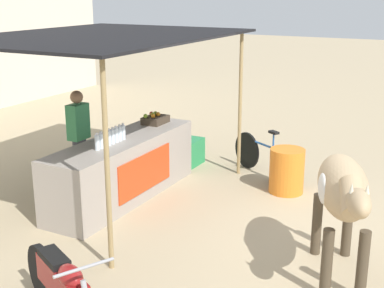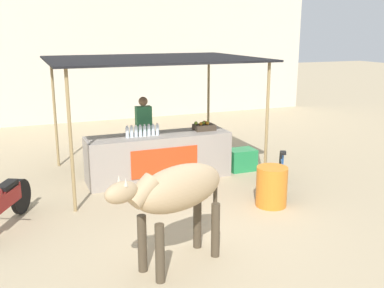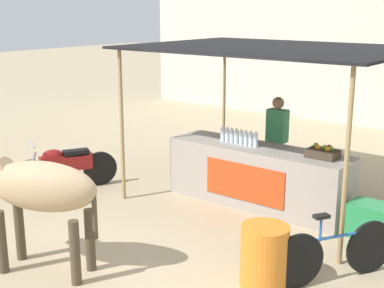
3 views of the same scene
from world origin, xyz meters
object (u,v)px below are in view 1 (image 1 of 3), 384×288
Objects in this scene: fruit_crate at (155,119)px; stall_counter at (123,168)px; motorcycle_parked at (64,287)px; bicycle_leaning at (265,156)px; water_barrel at (287,171)px; vendor_behind_counter at (79,141)px; cooler_box at (187,152)px; cow at (343,192)px.

stall_counter is at bearing -176.76° from fruit_crate.
fruit_crate is at bearing 20.04° from motorcycle_parked.
water_barrel is at bearing -134.71° from bicycle_leaning.
vendor_behind_counter is 3.33m from water_barrel.
stall_counter is 4.17× the size of water_barrel.
bicycle_leaning reaches higher than cooler_box.
fruit_crate is 0.73× the size of cooler_box.
water_barrel is 0.83m from bicycle_leaning.
cooler_box is at bearing 93.72° from bicycle_leaning.
vendor_behind_counter reaches higher than stall_counter.
cooler_box is at bearing -10.42° from fruit_crate.
motorcycle_parked is at bearing -143.29° from vendor_behind_counter.
vendor_behind_counter is 4.34m from cow.
bicycle_leaning is (2.10, -2.33, -0.50)m from vendor_behind_counter.
fruit_crate is 0.27× the size of vendor_behind_counter.
bicycle_leaning is at bearing 45.29° from water_barrel.
vendor_behind_counter is 3.18m from bicycle_leaning.
water_barrel is (1.42, -2.17, -0.12)m from stall_counter.
motorcycle_parked is (-4.08, -1.49, -0.60)m from fruit_crate.
bicycle_leaning is at bearing -59.88° from fruit_crate.
bicycle_leaning is at bearing -1.68° from motorcycle_parked.
vendor_behind_counter reaches higher than bicycle_leaning.
stall_counter is 1.82× the size of vendor_behind_counter.
stall_counter is 1.64× the size of cow.
vendor_behind_counter reaches higher than motorcycle_parked.
vendor_behind_counter is at bearing 79.77° from cow.
cow reaches higher than cooler_box.
bicycle_leaning is (5.03, -0.15, -0.08)m from motorcycle_parked.
fruit_crate is 0.61× the size of water_barrel.
cow is at bearing -129.09° from cooler_box.
water_barrel is at bearing -56.87° from stall_counter.
motorcycle_parked is at bearing -154.74° from stall_counter.
stall_counter reaches higher than motorcycle_parked.
stall_counter is at bearing -82.23° from vendor_behind_counter.
fruit_crate reaches higher than cooler_box.
motorcycle_parked reaches higher than cooler_box.
cow is (-0.77, -4.27, 0.18)m from vendor_behind_counter.
stall_counter is 0.84m from vendor_behind_counter.
bicycle_leaning is (0.10, -1.48, 0.11)m from cooler_box.
water_barrel is 0.49× the size of bicycle_leaning.
water_barrel is at bearing -80.74° from fruit_crate.
fruit_crate is 1.17m from cooler_box.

